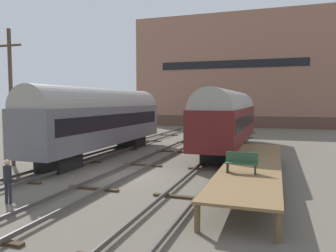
# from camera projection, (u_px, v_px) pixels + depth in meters

# --- Properties ---
(ground_plane) EXTENTS (200.00, 200.00, 0.00)m
(ground_plane) POSITION_uv_depth(u_px,v_px,m) (122.00, 176.00, 18.34)
(ground_plane) COLOR #60594C
(track_left) EXTENTS (2.60, 60.00, 0.26)m
(track_left) POSITION_uv_depth(u_px,v_px,m) (56.00, 168.00, 19.71)
(track_left) COLOR #4C4742
(track_left) RESTS_ON ground
(track_middle) EXTENTS (2.60, 60.00, 0.26)m
(track_middle) POSITION_uv_depth(u_px,v_px,m) (122.00, 173.00, 18.33)
(track_middle) COLOR #4C4742
(track_middle) RESTS_ON ground
(track_right) EXTENTS (2.60, 60.00, 0.26)m
(track_right) POSITION_uv_depth(u_px,v_px,m) (198.00, 179.00, 16.96)
(track_right) COLOR #4C4742
(track_right) RESTS_ON ground
(train_car_maroon) EXTENTS (3.06, 16.61, 5.06)m
(train_car_maroon) POSITION_uv_depth(u_px,v_px,m) (228.00, 117.00, 27.00)
(train_car_maroon) COLOR black
(train_car_maroon) RESTS_ON ground
(train_car_grey) EXTENTS (2.88, 16.15, 5.13)m
(train_car_grey) POSITION_uv_depth(u_px,v_px,m) (102.00, 118.00, 24.71)
(train_car_grey) COLOR black
(train_car_grey) RESTS_ON ground
(station_platform) EXTENTS (2.75, 14.69, 1.03)m
(station_platform) POSITION_uv_depth(u_px,v_px,m) (253.00, 164.00, 16.82)
(station_platform) COLOR brown
(station_platform) RESTS_ON ground
(bench) EXTENTS (1.40, 0.40, 0.91)m
(bench) POSITION_uv_depth(u_px,v_px,m) (242.00, 162.00, 14.38)
(bench) COLOR #2D4C33
(bench) RESTS_ON station_platform
(person_worker) EXTENTS (0.32, 0.32, 1.82)m
(person_worker) POSITION_uv_depth(u_px,v_px,m) (8.00, 177.00, 13.31)
(person_worker) COLOR #282833
(person_worker) RESTS_ON ground
(utility_pole) EXTENTS (1.80, 0.24, 8.75)m
(utility_pole) POSITION_uv_depth(u_px,v_px,m) (11.00, 95.00, 20.98)
(utility_pole) COLOR #473828
(utility_pole) RESTS_ON ground
(warehouse_building) EXTENTS (32.43, 11.75, 18.00)m
(warehouse_building) POSITION_uv_depth(u_px,v_px,m) (236.00, 73.00, 56.72)
(warehouse_building) COLOR brown
(warehouse_building) RESTS_ON ground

